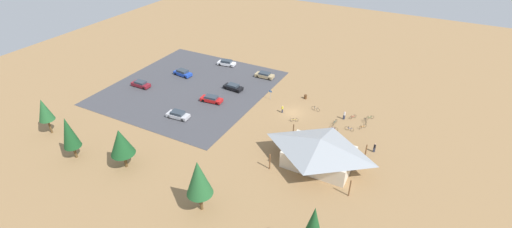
{
  "coord_description": "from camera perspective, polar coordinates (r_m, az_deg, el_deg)",
  "views": [
    {
      "loc": [
        -22.23,
        57.8,
        37.79
      ],
      "look_at": [
        5.37,
        5.58,
        1.2
      ],
      "focal_mm": 25.56,
      "sensor_mm": 36.0,
      "label": 1
    }
  ],
  "objects": [
    {
      "name": "bicycle_purple_back_row",
      "position": [
        68.32,
        12.06,
        -2.22
      ],
      "size": [
        1.69,
        0.49,
        0.83
      ],
      "color": "black",
      "rests_on": "ground"
    },
    {
      "name": "car_white_far_end",
      "position": [
        92.27,
        -4.63,
        8.0
      ],
      "size": [
        4.69,
        2.36,
        1.41
      ],
      "color": "white",
      "rests_on": "parking_lot_asphalt"
    },
    {
      "name": "pine_far_west",
      "position": [
        64.9,
        -27.26,
        -2.61
      ],
      "size": [
        2.77,
        2.77,
        7.66
      ],
      "color": "brown",
      "rests_on": "ground"
    },
    {
      "name": "pine_far_east",
      "position": [
        48.85,
        -8.99,
        -9.88
      ],
      "size": [
        3.61,
        3.61,
        8.33
      ],
      "color": "brown",
      "rests_on": "ground"
    },
    {
      "name": "visitor_at_bikes",
      "position": [
        71.7,
        13.65,
        -0.16
      ],
      "size": [
        0.4,
        0.39,
        1.76
      ],
      "color": "#2D3347",
      "rests_on": "ground"
    },
    {
      "name": "bike_pavilion",
      "position": [
        58.43,
        9.89,
        -5.57
      ],
      "size": [
        13.11,
        9.87,
        4.92
      ],
      "color": "beige",
      "rests_on": "ground"
    },
    {
      "name": "car_red_front_row",
      "position": [
        76.04,
        -6.98,
        2.35
      ],
      "size": [
        4.77,
        2.25,
        1.36
      ],
      "color": "red",
      "rests_on": "parking_lot_asphalt"
    },
    {
      "name": "bicycle_red_lone_west",
      "position": [
        72.67,
        14.94,
        -0.44
      ],
      "size": [
        1.01,
        1.39,
        0.77
      ],
      "color": "black",
      "rests_on": "ground"
    },
    {
      "name": "pine_mideast",
      "position": [
        59.62,
        -20.4,
        -4.14
      ],
      "size": [
        3.77,
        3.77,
        7.02
      ],
      "color": "brown",
      "rests_on": "ground"
    },
    {
      "name": "car_tan_by_curb",
      "position": [
        85.61,
        1.35,
        6.11
      ],
      "size": [
        4.47,
        1.97,
        1.33
      ],
      "color": "tan",
      "rests_on": "parking_lot_asphalt"
    },
    {
      "name": "bicycle_silver_yard_center",
      "position": [
        73.64,
        9.32,
        0.8
      ],
      "size": [
        1.82,
        0.52,
        0.92
      ],
      "color": "black",
      "rests_on": "ground"
    },
    {
      "name": "car_maroon_end_stall",
      "position": [
        85.38,
        -17.59,
        4.49
      ],
      "size": [
        4.41,
        1.75,
        1.39
      ],
      "color": "maroon",
      "rests_on": "parking_lot_asphalt"
    },
    {
      "name": "pine_midwest",
      "position": [
        73.8,
        -30.25,
        0.56
      ],
      "size": [
        2.66,
        2.66,
        6.93
      ],
      "color": "brown",
      "rests_on": "ground"
    },
    {
      "name": "lot_sign",
      "position": [
        76.2,
        2.27,
        3.23
      ],
      "size": [
        0.56,
        0.08,
        2.2
      ],
      "color": "#99999E",
      "rests_on": "ground"
    },
    {
      "name": "pine_east",
      "position": [
        43.88,
        8.97,
        -16.91
      ],
      "size": [
        2.74,
        2.74,
        7.98
      ],
      "color": "brown",
      "rests_on": "ground"
    },
    {
      "name": "trash_bin",
      "position": [
        77.58,
        7.75,
        2.69
      ],
      "size": [
        0.6,
        0.6,
        0.9
      ],
      "primitive_type": "cylinder",
      "color": "brown",
      "rests_on": "ground"
    },
    {
      "name": "parking_lot_asphalt",
      "position": [
        82.82,
        -10.27,
        4.11
      ],
      "size": [
        32.82,
        34.81,
        0.05
      ],
      "primitive_type": "cube",
      "color": "#424247",
      "rests_on": "ground"
    },
    {
      "name": "bicycle_black_by_bin",
      "position": [
        72.03,
        16.73,
        -1.04
      ],
      "size": [
        0.88,
        1.56,
        0.8
      ],
      "color": "black",
      "rests_on": "ground"
    },
    {
      "name": "bicycle_blue_edge_south",
      "position": [
        68.86,
        14.41,
        -2.26
      ],
      "size": [
        1.72,
        0.48,
        0.81
      ],
      "color": "black",
      "rests_on": "ground"
    },
    {
      "name": "visitor_crossing_yard",
      "position": [
        72.01,
        4.14,
        0.82
      ],
      "size": [
        0.36,
        0.39,
        1.62
      ],
      "color": "#2D3347",
      "rests_on": "ground"
    },
    {
      "name": "bicycle_yellow_edge_north",
      "position": [
        69.68,
        5.98,
        -0.92
      ],
      "size": [
        1.48,
        0.78,
        0.81
      ],
      "color": "black",
      "rests_on": "ground"
    },
    {
      "name": "car_silver_mid_lot",
      "position": [
        71.73,
        -12.13,
        -0.1
      ],
      "size": [
        4.58,
        2.25,
        1.41
      ],
      "color": "#BCBCC1",
      "rests_on": "parking_lot_asphalt"
    },
    {
      "name": "bicycle_green_mid_cluster",
      "position": [
        73.34,
        17.39,
        -0.52
      ],
      "size": [
        1.32,
        1.22,
        0.76
      ],
      "color": "black",
      "rests_on": "ground"
    },
    {
      "name": "bicycle_orange_trailside",
      "position": [
        70.13,
        16.35,
        -1.93
      ],
      "size": [
        1.08,
        1.43,
        0.76
      ],
      "color": "black",
      "rests_on": "ground"
    },
    {
      "name": "car_black_second_row",
      "position": [
        80.38,
        -3.6,
        4.24
      ],
      "size": [
        4.45,
        2.08,
        1.31
      ],
      "color": "black",
      "rests_on": "parking_lot_asphalt"
    },
    {
      "name": "bicycle_teal_yard_left",
      "position": [
        70.13,
        12.26,
        -1.27
      ],
      "size": [
        0.5,
        1.8,
        0.85
      ],
      "color": "black",
      "rests_on": "ground"
    },
    {
      "name": "visitor_by_pavilion",
      "position": [
        64.38,
        18.06,
        -5.01
      ],
      "size": [
        0.38,
        0.36,
        1.72
      ],
      "color": "#2D3347",
      "rests_on": "ground"
    },
    {
      "name": "car_blue_aisle_side",
      "position": [
        88.3,
        -11.4,
        6.34
      ],
      "size": [
        4.71,
        2.39,
        1.47
      ],
      "color": "#1E42B2",
      "rests_on": "parking_lot_asphalt"
    },
    {
      "name": "ground",
      "position": [
        72.55,
        5.82,
        0.2
      ],
      "size": [
        160.0,
        160.0,
        0.0
      ],
      "primitive_type": "plane",
      "color": "#937047",
      "rests_on": "ground"
    }
  ]
}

